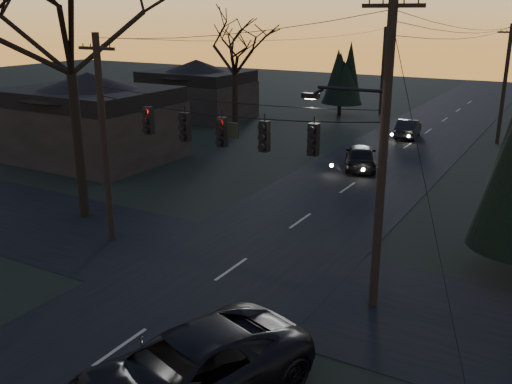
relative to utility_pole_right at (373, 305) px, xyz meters
The scene contains 15 objects.
main_road 11.41m from the utility_pole_right, 118.81° to the left, with size 8.00×120.00×0.02m, color black.
cross_road 5.50m from the utility_pole_right, behind, with size 60.00×7.00×0.02m, color black.
utility_pole_right is the anchor object (origin of this frame).
utility_pole_left 11.50m from the utility_pole_right, behind, with size 1.80×0.30×8.50m, color black, non-canonical shape.
utility_pole_far_r 28.00m from the utility_pole_right, 90.00° to the left, with size 1.80×0.30×8.50m, color black, non-canonical shape.
utility_pole_far_l 37.79m from the utility_pole_right, 107.72° to the left, with size 0.30×0.30×8.00m, color black, non-canonical shape.
span_signal_assembly 7.80m from the utility_pole_right, behind, with size 11.50×0.44×1.55m.
bare_tree_left 17.42m from the utility_pole_right, behind, with size 11.19×11.19×13.27m.
bare_tree_dist 28.24m from the utility_pole_right, 131.25° to the left, with size 7.00×7.00×9.45m.
evergreen_dist 36.75m from the utility_pole_right, 113.60° to the left, with size 3.65×3.65×6.02m.
house_left_near 24.78m from the utility_pole_right, 156.04° to the left, with size 10.00×8.00×5.60m.
house_left_far 36.51m from the utility_pole_right, 134.44° to the left, with size 9.00×7.00×5.20m.
suv_near 7.52m from the utility_pole_right, 107.93° to the right, with size 3.01×6.52×1.81m, color black.
sedan_oncoming_a 17.39m from the utility_pole_right, 111.26° to the left, with size 1.85×4.59×1.56m, color black.
sedan_oncoming_b 27.53m from the utility_pole_right, 103.23° to the left, with size 1.48×4.26×1.40m, color black.
Camera 1 is at (10.51, -6.48, 9.22)m, focal length 40.00 mm.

